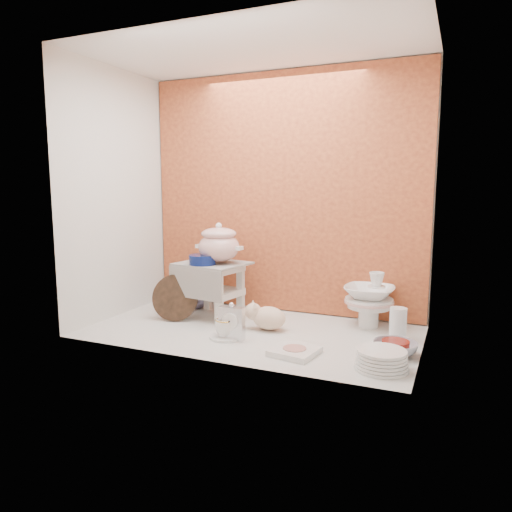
{
  "coord_description": "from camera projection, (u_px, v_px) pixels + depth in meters",
  "views": [
    {
      "loc": [
        1.05,
        -2.35,
        0.8
      ],
      "look_at": [
        0.02,
        0.02,
        0.42
      ],
      "focal_mm": 33.6,
      "sensor_mm": 36.0,
      "label": 1
    }
  ],
  "objects": [
    {
      "name": "niche_shell",
      "position": [
        264.0,
        162.0,
        2.69
      ],
      "size": [
        1.86,
        1.03,
        1.53
      ],
      "color": "#CD6733",
      "rests_on": "ground"
    },
    {
      "name": "lacquer_tray",
      "position": [
        175.0,
        298.0,
        2.86
      ],
      "size": [
        0.29,
        0.16,
        0.27
      ],
      "primitive_type": null,
      "rotation": [
        0.0,
        0.0,
        0.28
      ],
      "color": "black",
      "rests_on": "ground"
    },
    {
      "name": "cobalt_bowl",
      "position": [
        202.0,
        260.0,
        2.85
      ],
      "size": [
        0.2,
        0.2,
        0.06
      ],
      "primitive_type": "cylinder",
      "rotation": [
        0.0,
        0.0,
        -0.32
      ],
      "color": "#0B1853",
      "rests_on": "step_stool"
    },
    {
      "name": "soup_tureen",
      "position": [
        219.0,
        243.0,
        2.88
      ],
      "size": [
        0.3,
        0.3,
        0.25
      ],
      "primitive_type": null,
      "rotation": [
        0.0,
        0.0,
        0.03
      ],
      "color": "white",
      "rests_on": "step_stool"
    },
    {
      "name": "clear_glass_vase",
      "position": [
        398.0,
        324.0,
        2.48
      ],
      "size": [
        0.09,
        0.09,
        0.18
      ],
      "primitive_type": "cylinder",
      "rotation": [
        0.0,
        0.0,
        -0.04
      ],
      "color": "silver",
      "rests_on": "ground"
    },
    {
      "name": "crystal_bowl",
      "position": [
        395.0,
        348.0,
        2.28
      ],
      "size": [
        0.27,
        0.27,
        0.07
      ],
      "primitive_type": "imported",
      "rotation": [
        0.0,
        0.0,
        -0.36
      ],
      "color": "silver",
      "rests_on": "ground"
    },
    {
      "name": "plush_pig",
      "position": [
        269.0,
        318.0,
        2.66
      ],
      "size": [
        0.27,
        0.21,
        0.14
      ],
      "primitive_type": "ellipsoid",
      "rotation": [
        0.0,
        0.0,
        -0.2
      ],
      "color": "beige",
      "rests_on": "ground"
    },
    {
      "name": "teacup_saucer",
      "position": [
        226.0,
        337.0,
        2.54
      ],
      "size": [
        0.21,
        0.21,
        0.01
      ],
      "primitive_type": "cylinder",
      "rotation": [
        0.0,
        0.0,
        0.18
      ],
      "color": "white",
      "rests_on": "ground"
    },
    {
      "name": "blue_white_vase",
      "position": [
        194.0,
        290.0,
        3.17
      ],
      "size": [
        0.26,
        0.26,
        0.23
      ],
      "primitive_type": "imported",
      "rotation": [
        0.0,
        0.0,
        0.22
      ],
      "color": "silver",
      "rests_on": "ground"
    },
    {
      "name": "gold_rim_teacup",
      "position": [
        226.0,
        327.0,
        2.53
      ],
      "size": [
        0.15,
        0.15,
        0.09
      ],
      "primitive_type": "imported",
      "rotation": [
        0.0,
        0.0,
        0.34
      ],
      "color": "white",
      "rests_on": "teacup_saucer"
    },
    {
      "name": "lattice_dish",
      "position": [
        295.0,
        351.0,
        2.29
      ],
      "size": [
        0.23,
        0.23,
        0.03
      ],
      "primitive_type": "cube",
      "rotation": [
        0.0,
        0.0,
        -0.16
      ],
      "color": "white",
      "rests_on": "ground"
    },
    {
      "name": "floral_platter",
      "position": [
        199.0,
        278.0,
        3.25
      ],
      "size": [
        0.38,
        0.2,
        0.36
      ],
      "primitive_type": null,
      "rotation": [
        0.0,
        0.0,
        -0.22
      ],
      "color": "silver",
      "rests_on": "ground"
    },
    {
      "name": "dinner_plate_stack",
      "position": [
        382.0,
        359.0,
        2.1
      ],
      "size": [
        0.24,
        0.24,
        0.09
      ],
      "primitive_type": "cylinder",
      "rotation": [
        0.0,
        0.0,
        -0.0
      ],
      "color": "white",
      "rests_on": "ground"
    },
    {
      "name": "mantel_clock",
      "position": [
        232.0,
        322.0,
        2.5
      ],
      "size": [
        0.14,
        0.05,
        0.2
      ],
      "primitive_type": "cube",
      "rotation": [
        0.0,
        0.0,
        0.03
      ],
      "color": "silver",
      "rests_on": "ground"
    },
    {
      "name": "porcelain_tower",
      "position": [
        369.0,
        299.0,
        2.72
      ],
      "size": [
        0.31,
        0.31,
        0.32
      ],
      "primitive_type": null,
      "rotation": [
        0.0,
        0.0,
        -0.11
      ],
      "color": "white",
      "rests_on": "ground"
    },
    {
      "name": "ground",
      "position": [
        251.0,
        331.0,
        2.66
      ],
      "size": [
        1.8,
        1.8,
        0.0
      ],
      "primitive_type": "plane",
      "color": "silver",
      "rests_on": "ground"
    },
    {
      "name": "step_stool",
      "position": [
        213.0,
        289.0,
        2.95
      ],
      "size": [
        0.45,
        0.4,
        0.33
      ],
      "primitive_type": null,
      "rotation": [
        0.0,
        0.0,
        -0.18
      ],
      "color": "silver",
      "rests_on": "ground"
    }
  ]
}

